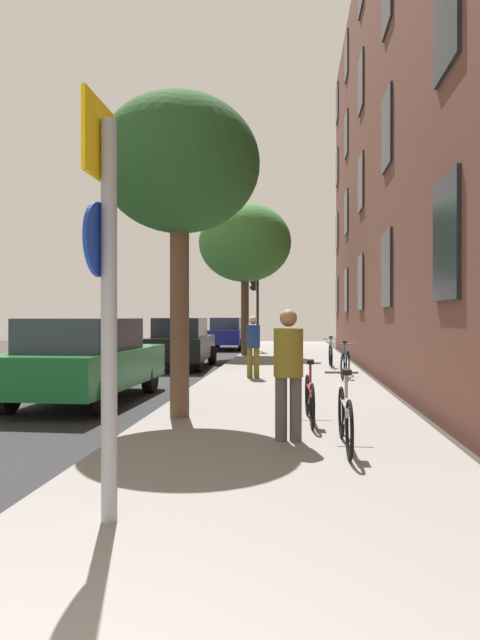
% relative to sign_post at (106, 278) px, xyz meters
% --- Properties ---
extents(ground_plane, '(41.80, 41.80, 0.00)m').
position_rel_sign_post_xyz_m(ground_plane, '(-2.27, 12.01, -1.95)').
color(ground_plane, '#332D28').
extents(road_asphalt, '(7.00, 38.00, 0.01)m').
position_rel_sign_post_xyz_m(road_asphalt, '(-4.37, 12.01, -1.94)').
color(road_asphalt, '#232326').
rests_on(road_asphalt, ground).
extents(sidewalk, '(4.20, 38.00, 0.12)m').
position_rel_sign_post_xyz_m(sidewalk, '(1.23, 12.01, -1.89)').
color(sidewalk, gray).
rests_on(sidewalk, ground).
extents(building_facade, '(0.56, 27.00, 13.94)m').
position_rel_sign_post_xyz_m(building_facade, '(3.82, 11.51, 5.04)').
color(building_facade, brown).
rests_on(building_facade, ground).
extents(sign_post, '(0.15, 0.60, 3.17)m').
position_rel_sign_post_xyz_m(sign_post, '(0.00, 0.00, 0.00)').
color(sign_post, gray).
rests_on(sign_post, sidewalk).
extents(traffic_light, '(0.43, 0.24, 3.61)m').
position_rel_sign_post_xyz_m(traffic_light, '(-0.38, 20.89, 0.65)').
color(traffic_light, black).
rests_on(traffic_light, sidewalk).
extents(tree_near, '(2.48, 2.48, 4.95)m').
position_rel_sign_post_xyz_m(tree_near, '(-0.36, 4.29, 2.02)').
color(tree_near, brown).
rests_on(tree_near, sidewalk).
extents(tree_far, '(3.76, 3.76, 6.17)m').
position_rel_sign_post_xyz_m(tree_far, '(-0.61, 18.08, 2.72)').
color(tree_far, '#4C3823').
rests_on(tree_far, sidewalk).
extents(bicycle_0, '(0.42, 1.74, 0.94)m').
position_rel_sign_post_xyz_m(bicycle_0, '(2.00, 2.48, -1.46)').
color(bicycle_0, black).
rests_on(bicycle_0, sidewalk).
extents(bicycle_1, '(0.42, 1.73, 0.92)m').
position_rel_sign_post_xyz_m(bicycle_1, '(1.63, 4.08, -1.47)').
color(bicycle_1, black).
rests_on(bicycle_1, sidewalk).
extents(bicycle_2, '(0.51, 1.63, 0.94)m').
position_rel_sign_post_xyz_m(bicycle_2, '(2.70, 10.10, -1.46)').
color(bicycle_2, black).
rests_on(bicycle_2, sidewalk).
extents(bicycle_3, '(0.42, 1.65, 0.95)m').
position_rel_sign_post_xyz_m(bicycle_3, '(2.52, 13.08, -1.46)').
color(bicycle_3, black).
rests_on(bicycle_3, sidewalk).
extents(pedestrian_0, '(0.46, 0.46, 1.63)m').
position_rel_sign_post_xyz_m(pedestrian_0, '(1.34, 2.79, -0.90)').
color(pedestrian_0, '#4C4742').
rests_on(pedestrian_0, sidewalk).
extents(pedestrian_1, '(0.42, 0.42, 1.56)m').
position_rel_sign_post_xyz_m(pedestrian_1, '(0.37, 9.74, -0.93)').
color(pedestrian_1, olive).
rests_on(pedestrian_1, sidewalk).
extents(car_0, '(1.99, 4.45, 1.62)m').
position_rel_sign_post_xyz_m(car_0, '(-2.59, 6.17, -1.10)').
color(car_0, '#19662D').
rests_on(car_0, road_asphalt).
extents(car_1, '(1.93, 4.33, 1.62)m').
position_rel_sign_post_xyz_m(car_1, '(-2.23, 13.37, -1.11)').
color(car_1, black).
rests_on(car_1, road_asphalt).
extents(car_2, '(1.86, 4.40, 1.62)m').
position_rel_sign_post_xyz_m(car_2, '(-1.95, 23.56, -1.11)').
color(car_2, navy).
rests_on(car_2, road_asphalt).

